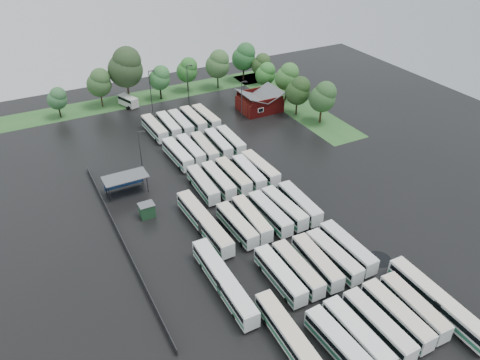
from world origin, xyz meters
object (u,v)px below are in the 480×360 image
minibus (128,101)px  artic_bus_west_a (294,344)px  brick_building (260,103)px  artic_bus_east (437,302)px

minibus → artic_bus_west_a: bearing=-112.6°
brick_building → minibus: (-29.13, 18.53, -0.39)m
brick_building → artic_bus_east: (-12.00, -69.49, -0.16)m
artic_bus_east → minibus: (-17.13, 88.01, -0.23)m
brick_building → artic_bus_west_a: bearing=-116.6°
brick_building → artic_bus_east: 70.51m
brick_building → artic_bus_west_a: brick_building is taller
artic_bus_east → minibus: size_ratio=2.55×
brick_building → minibus: size_ratio=1.55×
brick_building → artic_bus_east: brick_building is taller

